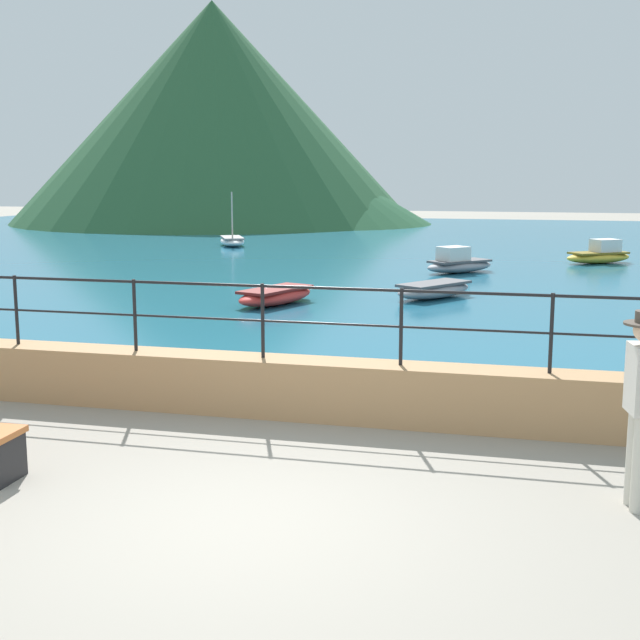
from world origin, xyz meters
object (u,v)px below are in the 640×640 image
at_px(boat_3, 276,295).
at_px(boat_4, 600,255).
at_px(boat_2, 232,241).
at_px(boat_1, 434,289).
at_px(boat_0, 458,263).

bearing_deg(boat_3, boat_4, 55.41).
bearing_deg(boat_3, boat_2, 113.49).
relative_size(boat_1, boat_2, 0.99).
height_order(boat_0, boat_4, same).
bearing_deg(boat_0, boat_2, 143.33).
bearing_deg(boat_2, boat_1, -52.67).
relative_size(boat_3, boat_4, 1.03).
relative_size(boat_2, boat_4, 1.02).
distance_m(boat_0, boat_3, 7.81).
bearing_deg(boat_4, boat_0, -137.78).
height_order(boat_1, boat_3, same).
bearing_deg(boat_3, boat_1, 29.24).
bearing_deg(boat_4, boat_1, -115.09).
relative_size(boat_1, boat_4, 1.01).
height_order(boat_0, boat_2, boat_2).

